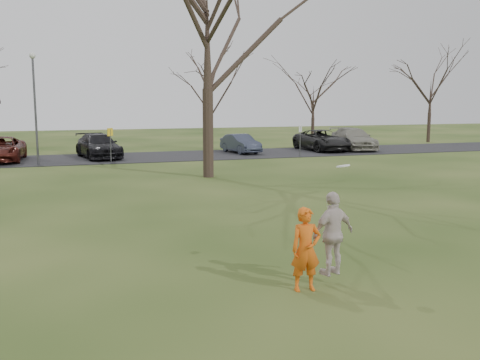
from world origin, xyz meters
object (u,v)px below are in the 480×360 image
(car_6, at_px, (322,140))
(catching_play, at_px, (333,233))
(car_2, at_px, (1,149))
(car_3, at_px, (99,146))
(car_5, at_px, (241,144))
(car_7, at_px, (353,139))
(player_defender, at_px, (306,249))
(lamp_post, at_px, (35,95))
(big_tree, at_px, (207,28))

(car_6, distance_m, catching_play, 29.04)
(car_6, bearing_deg, car_2, 179.12)
(car_3, relative_size, car_5, 1.32)
(car_7, bearing_deg, player_defender, -114.03)
(lamp_post, bearing_deg, car_5, 13.20)
(car_3, relative_size, car_7, 0.96)
(car_7, distance_m, lamp_post, 22.30)
(player_defender, height_order, car_3, player_defender)
(car_5, xyz_separation_m, catching_play, (-6.66, -26.16, 0.37))
(car_5, distance_m, car_7, 8.77)
(lamp_post, distance_m, big_tree, 11.38)
(catching_play, xyz_separation_m, lamp_post, (-6.44, 23.08, 2.91))
(car_2, bearing_deg, big_tree, -41.77)
(big_tree, bearing_deg, car_7, 36.88)
(player_defender, relative_size, big_tree, 0.12)
(player_defender, distance_m, car_7, 30.68)
(car_7, relative_size, catching_play, 2.44)
(car_2, bearing_deg, car_7, 3.74)
(car_3, relative_size, car_6, 0.97)
(player_defender, bearing_deg, car_5, 79.23)
(car_5, distance_m, car_6, 6.20)
(player_defender, bearing_deg, lamp_post, 108.79)
(catching_play, bearing_deg, car_3, 96.45)
(car_3, height_order, lamp_post, lamp_post)
(big_tree, bearing_deg, car_3, 113.49)
(car_2, distance_m, catching_play, 26.98)
(car_2, height_order, car_3, car_3)
(player_defender, distance_m, car_6, 29.45)
(big_tree, bearing_deg, catching_play, -95.70)
(lamp_post, bearing_deg, car_2, 131.04)
(car_3, distance_m, lamp_post, 5.51)
(car_5, bearing_deg, car_6, -10.61)
(catching_play, bearing_deg, car_2, 108.61)
(car_6, bearing_deg, big_tree, -139.38)
(car_7, bearing_deg, catching_play, -113.12)
(car_6, xyz_separation_m, big_tree, (-11.31, -10.45, 6.21))
(car_5, height_order, catching_play, catching_play)
(car_2, relative_size, car_7, 0.98)
(player_defender, height_order, lamp_post, lamp_post)
(car_6, xyz_separation_m, lamp_post, (-19.31, -2.95, 3.18))
(player_defender, distance_m, big_tree, 17.03)
(big_tree, bearing_deg, player_defender, -97.99)
(car_3, relative_size, lamp_post, 0.83)
(big_tree, bearing_deg, lamp_post, 136.85)
(player_defender, relative_size, car_3, 0.32)
(car_7, xyz_separation_m, big_tree, (-13.88, -10.41, 6.18))
(big_tree, bearing_deg, car_2, 135.51)
(catching_play, height_order, lamp_post, lamp_post)
(player_defender, distance_m, catching_play, 0.70)
(car_2, relative_size, catching_play, 2.39)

